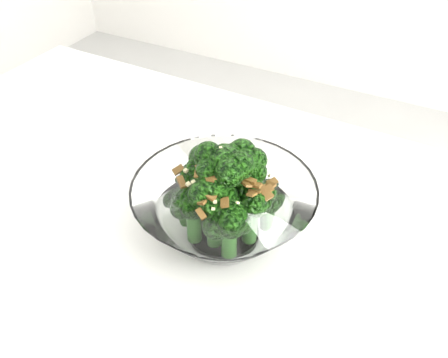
% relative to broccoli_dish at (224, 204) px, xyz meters
% --- Properties ---
extents(broccoli_dish, '(0.19, 0.19, 0.12)m').
position_rel_broccoli_dish_xyz_m(broccoli_dish, '(0.00, 0.00, 0.00)').
color(broccoli_dish, white).
rests_on(broccoli_dish, table).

